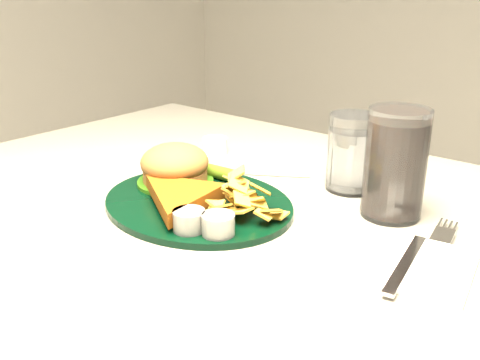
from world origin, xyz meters
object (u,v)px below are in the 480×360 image
(dinner_plate, at_px, (197,185))
(water_glass, at_px, (352,153))
(fork_napkin, at_px, (410,260))
(cola_glass, at_px, (395,164))

(dinner_plate, relative_size, water_glass, 2.49)
(dinner_plate, distance_m, fork_napkin, 0.30)
(water_glass, height_order, fork_napkin, water_glass)
(dinner_plate, height_order, cola_glass, cola_glass)
(dinner_plate, relative_size, fork_napkin, 1.54)
(dinner_plate, height_order, fork_napkin, dinner_plate)
(water_glass, bearing_deg, cola_glass, -29.58)
(water_glass, relative_size, fork_napkin, 0.62)
(water_glass, distance_m, cola_glass, 0.10)
(dinner_plate, bearing_deg, fork_napkin, 12.21)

